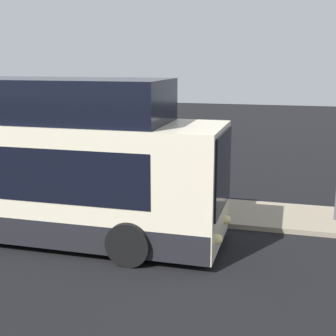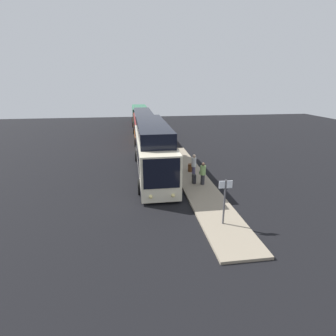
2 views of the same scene
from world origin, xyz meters
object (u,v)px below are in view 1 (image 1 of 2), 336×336
object	(u,v)px
suitcase	(139,195)
passenger_waiting	(154,174)
passenger_boarding	(100,170)
trash_bin	(67,187)

from	to	relation	value
suitcase	passenger_waiting	bearing A→B (deg)	59.93
passenger_boarding	trash_bin	distance (m)	1.42
suitcase	trash_bin	size ratio (longest dim) A/B	1.42
passenger_waiting	trash_bin	xyz separation A→B (m)	(-3.00, -0.22, -0.57)
passenger_boarding	trash_bin	bearing A→B (deg)	165.57
suitcase	trash_bin	world-z (taller)	suitcase
passenger_waiting	suitcase	world-z (taller)	passenger_waiting
passenger_boarding	suitcase	world-z (taller)	passenger_boarding
passenger_boarding	suitcase	distance (m)	1.60
suitcase	passenger_boarding	bearing A→B (deg)	167.73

